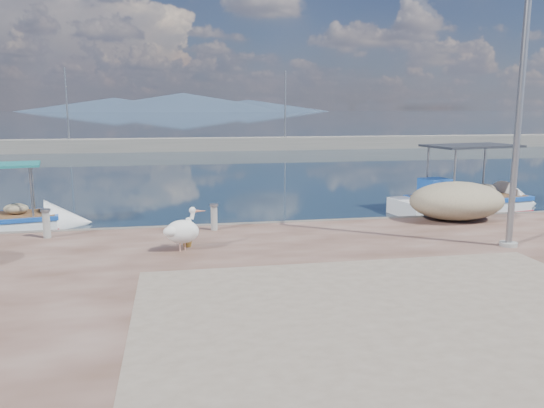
{
  "coord_description": "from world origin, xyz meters",
  "views": [
    {
      "loc": [
        -2.7,
        -10.77,
        3.99
      ],
      "look_at": [
        0.0,
        3.8,
        1.3
      ],
      "focal_mm": 35.0,
      "sensor_mm": 36.0,
      "label": 1
    }
  ],
  "objects": [
    {
      "name": "pelican",
      "position": [
        -2.54,
        2.15,
        1.01
      ],
      "size": [
        1.12,
        0.8,
        1.07
      ],
      "rotation": [
        0.0,
        0.0,
        0.42
      ],
      "color": "tan",
      "rests_on": "quay"
    },
    {
      "name": "mountains",
      "position": [
        4.39,
        650.0,
        9.51
      ],
      "size": [
        370.0,
        280.0,
        22.0
      ],
      "color": "#28384C",
      "rests_on": "ground"
    },
    {
      "name": "potted_plant",
      "position": [
        -2.42,
        2.52,
        0.72
      ],
      "size": [
        0.44,
        0.39,
        0.44
      ],
      "primitive_type": "imported",
      "rotation": [
        0.0,
        0.0,
        -0.13
      ],
      "color": "#33722D",
      "rests_on": "quay"
    },
    {
      "name": "net_pile_c",
      "position": [
        6.05,
        4.37,
        1.1
      ],
      "size": [
        3.06,
        2.18,
        1.2
      ],
      "primitive_type": "ellipsoid",
      "color": "tan",
      "rests_on": "quay"
    },
    {
      "name": "breakwater",
      "position": [
        -0.0,
        40.0,
        0.6
      ],
      "size": [
        120.0,
        2.2,
        7.5
      ],
      "color": "gray",
      "rests_on": "ground"
    },
    {
      "name": "quay_patch",
      "position": [
        1.0,
        -3.0,
        0.5
      ],
      "size": [
        9.0,
        7.0,
        0.01
      ],
      "primitive_type": "cube",
      "color": "gray",
      "rests_on": "quay"
    },
    {
      "name": "lamp_post",
      "position": [
        5.67,
        1.11,
        3.8
      ],
      "size": [
        0.44,
        0.96,
        7.0
      ],
      "color": "gray",
      "rests_on": "quay"
    },
    {
      "name": "bollard_near",
      "position": [
        -1.61,
        4.29,
        0.92
      ],
      "size": [
        0.25,
        0.25,
        0.77
      ],
      "color": "gray",
      "rests_on": "quay"
    },
    {
      "name": "boat_right",
      "position": [
        8.49,
        7.86,
        0.24
      ],
      "size": [
        6.58,
        3.15,
        3.04
      ],
      "rotation": [
        0.0,
        0.0,
        0.18
      ],
      "color": "white",
      "rests_on": "ground"
    },
    {
      "name": "bollard_far",
      "position": [
        -6.17,
        4.17,
        0.93
      ],
      "size": [
        0.26,
        0.26,
        0.8
      ],
      "color": "gray",
      "rests_on": "quay"
    },
    {
      "name": "ground",
      "position": [
        0.0,
        0.0,
        0.0
      ],
      "size": [
        1400.0,
        1400.0,
        0.0
      ],
      "primitive_type": "plane",
      "color": "#162635",
      "rests_on": "ground"
    }
  ]
}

